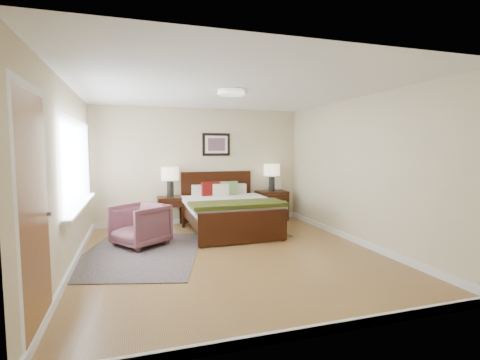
{
  "coord_description": "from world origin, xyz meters",
  "views": [
    {
      "loc": [
        -1.42,
        -5.04,
        1.62
      ],
      "look_at": [
        0.46,
        1.06,
        1.05
      ],
      "focal_mm": 26.0,
      "sensor_mm": 36.0,
      "label": 1
    }
  ],
  "objects_px": {
    "lamp_right": "(272,172)",
    "rug_persian": "(140,253)",
    "nightstand_left": "(171,203)",
    "bed": "(228,206)",
    "armchair": "(140,225)",
    "nightstand_right": "(272,203)",
    "lamp_left": "(170,176)"
  },
  "relations": [
    {
      "from": "rug_persian",
      "to": "nightstand_left",
      "type": "bearing_deg",
      "value": 84.81
    },
    {
      "from": "nightstand_left",
      "to": "rug_persian",
      "type": "xyz_separation_m",
      "value": [
        -0.66,
        -1.8,
        -0.49
      ]
    },
    {
      "from": "nightstand_left",
      "to": "armchair",
      "type": "height_order",
      "value": "armchair"
    },
    {
      "from": "lamp_right",
      "to": "rug_persian",
      "type": "bearing_deg",
      "value": -148.19
    },
    {
      "from": "nightstand_left",
      "to": "rug_persian",
      "type": "bearing_deg",
      "value": -110.17
    },
    {
      "from": "lamp_left",
      "to": "nightstand_left",
      "type": "bearing_deg",
      "value": -90.0
    },
    {
      "from": "nightstand_left",
      "to": "rug_persian",
      "type": "relative_size",
      "value": 0.25
    },
    {
      "from": "nightstand_left",
      "to": "bed",
      "type": "bearing_deg",
      "value": -36.2
    },
    {
      "from": "lamp_right",
      "to": "armchair",
      "type": "distance_m",
      "value": 3.31
    },
    {
      "from": "nightstand_right",
      "to": "armchair",
      "type": "xyz_separation_m",
      "value": [
        -2.93,
        -1.35,
        -0.04
      ]
    },
    {
      "from": "bed",
      "to": "rug_persian",
      "type": "bearing_deg",
      "value": -148.38
    },
    {
      "from": "nightstand_right",
      "to": "lamp_left",
      "type": "xyz_separation_m",
      "value": [
        -2.28,
        0.01,
        0.66
      ]
    },
    {
      "from": "bed",
      "to": "rug_persian",
      "type": "relative_size",
      "value": 0.84
    },
    {
      "from": "nightstand_left",
      "to": "nightstand_right",
      "type": "bearing_deg",
      "value": 0.22
    },
    {
      "from": "nightstand_right",
      "to": "lamp_left",
      "type": "height_order",
      "value": "lamp_left"
    },
    {
      "from": "rug_persian",
      "to": "lamp_left",
      "type": "bearing_deg",
      "value": 85.03
    },
    {
      "from": "lamp_right",
      "to": "rug_persian",
      "type": "height_order",
      "value": "lamp_right"
    },
    {
      "from": "armchair",
      "to": "rug_persian",
      "type": "relative_size",
      "value": 0.32
    },
    {
      "from": "armchair",
      "to": "nightstand_left",
      "type": "bearing_deg",
      "value": 118.38
    },
    {
      "from": "lamp_right",
      "to": "lamp_left",
      "type": "bearing_deg",
      "value": 180.0
    },
    {
      "from": "bed",
      "to": "armchair",
      "type": "height_order",
      "value": "bed"
    },
    {
      "from": "nightstand_left",
      "to": "lamp_right",
      "type": "xyz_separation_m",
      "value": [
        2.28,
        0.02,
        0.6
      ]
    },
    {
      "from": "nightstand_right",
      "to": "rug_persian",
      "type": "bearing_deg",
      "value": -148.37
    },
    {
      "from": "bed",
      "to": "armchair",
      "type": "xyz_separation_m",
      "value": [
        -1.68,
        -0.59,
        -0.16
      ]
    },
    {
      "from": "lamp_right",
      "to": "armchair",
      "type": "height_order",
      "value": "lamp_right"
    },
    {
      "from": "bed",
      "to": "lamp_right",
      "type": "bearing_deg",
      "value": 32.07
    },
    {
      "from": "nightstand_left",
      "to": "lamp_left",
      "type": "height_order",
      "value": "lamp_left"
    },
    {
      "from": "rug_persian",
      "to": "armchair",
      "type": "bearing_deg",
      "value": 102.85
    },
    {
      "from": "nightstand_left",
      "to": "lamp_left",
      "type": "distance_m",
      "value": 0.56
    },
    {
      "from": "bed",
      "to": "rug_persian",
      "type": "distance_m",
      "value": 2.06
    },
    {
      "from": "bed",
      "to": "nightstand_left",
      "type": "bearing_deg",
      "value": 143.8
    },
    {
      "from": "rug_persian",
      "to": "nightstand_right",
      "type": "bearing_deg",
      "value": 46.61
    }
  ]
}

